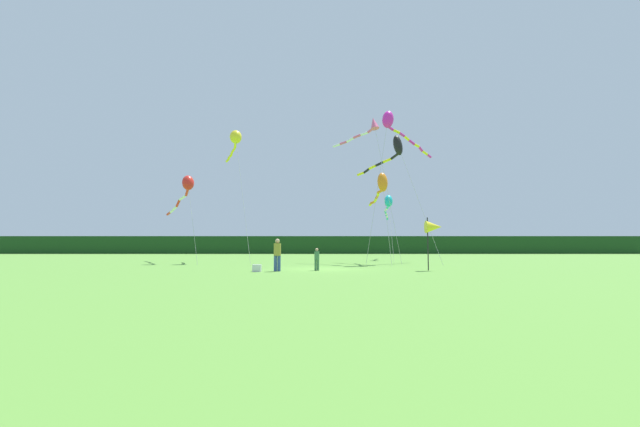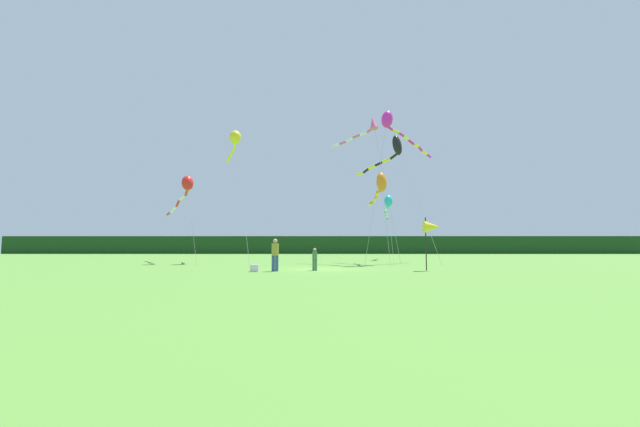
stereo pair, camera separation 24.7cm
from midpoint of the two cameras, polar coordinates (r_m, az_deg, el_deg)
The scene contains 13 objects.
ground_plane at distance 23.57m, azimuth -0.27°, elevation -7.98°, with size 120.00×120.00×0.00m, color #5B9338.
distant_treeline at distance 68.53m, azimuth -0.19°, elevation -4.53°, with size 108.00×3.30×2.97m, color #193D19.
person_adult at distance 21.65m, azimuth -6.61°, elevation -5.66°, with size 0.38×0.38×1.75m.
person_child at distance 22.18m, azimuth -0.92°, elevation -6.40°, with size 0.27×0.27×1.24m.
cooler_box at distance 21.53m, azimuth -9.51°, elevation -7.73°, with size 0.44×0.37×0.37m, color silver.
banner_flag_pole at distance 23.10m, azimuth 15.54°, elevation -1.92°, with size 0.90×0.70×2.95m.
kite_red at distance 33.79m, azimuth -19.05°, elevation 3.50°, with size 5.39×7.87×7.00m.
kite_magenta at distance 32.64m, azimuth 10.06°, elevation 12.43°, with size 6.75×6.80×11.91m.
kite_yellow at distance 34.72m, azimuth -12.39°, elevation 10.39°, with size 3.76×7.57×11.11m.
kite_black at distance 32.61m, azimuth 10.16°, elevation 9.01°, with size 5.31×6.98×10.19m.
kite_orange at distance 29.53m, azimuth 8.38°, elevation 3.97°, with size 0.97×5.81×6.73m.
kite_cyan at distance 39.63m, azimuth 9.43°, elevation 1.46°, with size 1.20×8.79×6.47m.
kite_rainbow at distance 33.52m, azimuth 6.63°, elevation 12.14°, with size 5.01×4.52×11.84m.
Camera 1 is at (-0.07, -23.53, 1.38)m, focal length 22.32 mm.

